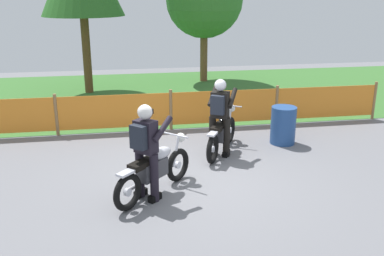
{
  "coord_description": "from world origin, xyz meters",
  "views": [
    {
      "loc": [
        -1.29,
        -7.74,
        3.52
      ],
      "look_at": [
        0.08,
        0.28,
        0.9
      ],
      "focal_mm": 41.14,
      "sensor_mm": 36.0,
      "label": 1
    }
  ],
  "objects": [
    {
      "name": "motorcycle_trailing",
      "position": [
        -0.74,
        -0.63,
        0.47
      ],
      "size": [
        1.49,
        1.54,
        0.96
      ],
      "rotation": [
        0.0,
        0.0,
        0.8
      ],
      "color": "black",
      "rests_on": "ground"
    },
    {
      "name": "barrier_fence",
      "position": [
        0.0,
        3.03,
        0.54
      ],
      "size": [
        11.39,
        0.08,
        1.05
      ],
      "color": "olive",
      "rests_on": "ground"
    },
    {
      "name": "oil_drum",
      "position": [
        2.46,
        1.54,
        0.44
      ],
      "size": [
        0.58,
        0.58,
        0.88
      ],
      "primitive_type": "cylinder",
      "color": "navy",
      "rests_on": "ground"
    },
    {
      "name": "motorcycle_lead",
      "position": [
        0.91,
        1.21,
        0.46
      ],
      "size": [
        1.09,
        1.78,
        0.94
      ],
      "rotation": [
        0.0,
        0.0,
        1.05
      ],
      "color": "black",
      "rests_on": "ground"
    },
    {
      "name": "ground",
      "position": [
        0.0,
        0.0,
        -0.01
      ],
      "size": [
        24.0,
        24.0,
        0.02
      ],
      "primitive_type": "cube",
      "color": "slate"
    },
    {
      "name": "grass_verge",
      "position": [
        0.0,
        6.92,
        0.01
      ],
      "size": [
        24.0,
        7.8,
        0.01
      ],
      "primitive_type": "cube",
      "color": "#386B2D",
      "rests_on": "ground"
    },
    {
      "name": "rider_lead",
      "position": [
        0.81,
        1.02,
        0.95
      ],
      "size": [
        0.71,
        0.79,
        1.69
      ],
      "rotation": [
        0.0,
        0.0,
        1.05
      ],
      "color": "black",
      "rests_on": "ground"
    },
    {
      "name": "rider_trailing",
      "position": [
        -0.89,
        -0.79,
        0.95
      ],
      "size": [
        0.76,
        0.77,
        1.69
      ],
      "rotation": [
        0.0,
        0.0,
        0.8
      ],
      "color": "black",
      "rests_on": "ground"
    }
  ]
}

